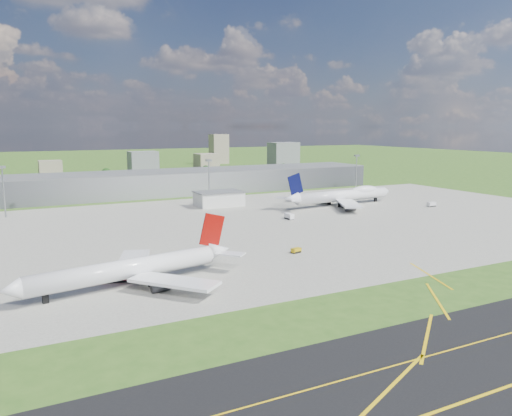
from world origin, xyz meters
name	(u,v)px	position (x,y,z in m)	size (l,w,h in m)	color
ground	(175,196)	(0.00, 150.00, 0.00)	(1400.00, 1400.00, 0.00)	#31581B
apron	(268,224)	(10.00, 40.00, 0.04)	(360.00, 190.00, 0.08)	gray
terminal	(168,183)	(0.00, 165.00, 7.50)	(300.00, 42.00, 15.00)	gray
ops_building	(219,199)	(10.00, 100.00, 4.00)	(26.00, 16.00, 8.00)	silver
mast_west	(3,182)	(-100.00, 115.00, 17.71)	(3.50, 2.00, 25.90)	gray
mast_center	(209,173)	(10.00, 115.00, 17.71)	(3.50, 2.00, 25.90)	gray
mast_east	(356,167)	(120.00, 115.00, 17.71)	(3.50, 2.00, 25.90)	gray
airliner_red_twin	(134,269)	(-68.08, -23.58, 4.96)	(67.58, 52.04, 18.63)	white
airliner_blue_quad	(343,196)	(75.27, 70.16, 5.66)	(78.00, 61.05, 20.36)	white
fire_truck	(119,275)	(-71.29, -17.71, 1.96)	(9.57, 5.84, 3.94)	#A20B2A
tug_yellow	(296,251)	(-7.20, -12.82, 0.93)	(3.98, 2.87, 1.78)	#C19C0B
van_white_near	(289,216)	(24.60, 45.56, 1.43)	(2.81, 5.76, 2.84)	white
van_white_far	(432,205)	(116.88, 42.29, 1.33)	(5.17, 2.56, 2.64)	silver
bldg_cw	(50,168)	(-60.00, 340.00, 7.00)	(20.00, 18.00, 14.00)	gray
bldg_c	(143,163)	(20.00, 310.00, 11.00)	(26.00, 20.00, 22.00)	slate
bldg_ce	(206,161)	(100.00, 350.00, 8.00)	(22.00, 24.00, 16.00)	gray
bldg_e	(283,155)	(180.00, 320.00, 14.00)	(30.00, 22.00, 28.00)	slate
bldg_tall_e	(219,149)	(140.00, 410.00, 18.00)	(20.00, 18.00, 36.00)	gray
tree_c	(106,173)	(-20.00, 280.00, 5.84)	(8.10, 8.10, 9.90)	#382314
tree_e	(206,169)	(70.00, 275.00, 5.51)	(7.65, 7.65, 9.35)	#382314
tree_far_e	(284,166)	(160.00, 285.00, 4.53)	(6.30, 6.30, 7.70)	#382314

